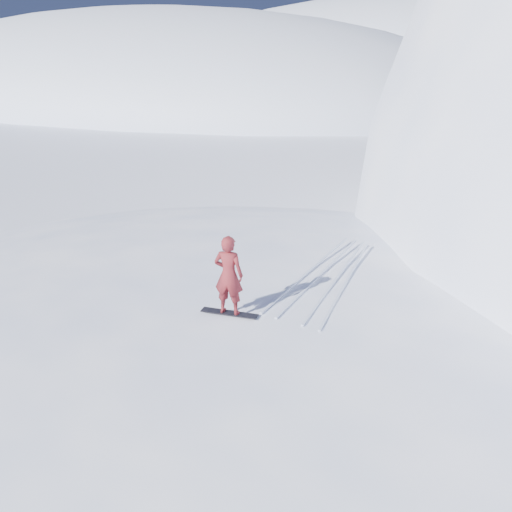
{
  "coord_description": "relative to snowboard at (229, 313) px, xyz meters",
  "views": [
    {
      "loc": [
        6.4,
        -7.77,
        8.13
      ],
      "look_at": [
        -1.19,
        2.14,
        3.5
      ],
      "focal_mm": 40.0,
      "sensor_mm": 36.0,
      "label": 1
    }
  ],
  "objects": [
    {
      "name": "snowboard",
      "position": [
        0.0,
        0.0,
        0.0
      ],
      "size": [
        1.34,
        0.68,
        0.02
      ],
      "primitive_type": "cube",
      "rotation": [
        0.0,
        0.0,
        0.35
      ],
      "color": "black",
      "rests_on": "near_ridge"
    },
    {
      "name": "far_ridge_a",
      "position": [
        -68.81,
        58.86,
        -2.41
      ],
      "size": [
        120.0,
        70.0,
        28.0
      ],
      "primitive_type": "ellipsoid",
      "color": "white",
      "rests_on": "ground"
    },
    {
      "name": "vapor_plume",
      "position": [
        -71.28,
        42.14,
        -2.41
      ],
      "size": [
        11.37,
        9.1,
        7.96
      ],
      "primitive_type": "ellipsoid",
      "color": "white",
      "rests_on": "ground"
    },
    {
      "name": "snowboarder",
      "position": [
        0.0,
        0.0,
        0.93
      ],
      "size": [
        0.78,
        0.64,
        1.84
      ],
      "primitive_type": "imported",
      "rotation": [
        0.0,
        0.0,
        3.49
      ],
      "color": "maroon",
      "rests_on": "snowboard"
    },
    {
      "name": "ground",
      "position": [
        1.19,
        -1.14,
        -2.41
      ],
      "size": [
        400.0,
        400.0,
        0.0
      ],
      "primitive_type": "plane",
      "color": "white",
      "rests_on": "ground"
    },
    {
      "name": "board_tracks",
      "position": [
        0.62,
        3.38,
        0.01
      ],
      "size": [
        2.63,
        5.91,
        0.04
      ],
      "color": "silver",
      "rests_on": "ground"
    },
    {
      "name": "far_ridge_c",
      "position": [
        -38.81,
        108.86,
        -2.41
      ],
      "size": [
        140.0,
        90.0,
        36.0
      ],
      "primitive_type": "ellipsoid",
      "color": "white",
      "rests_on": "ground"
    },
    {
      "name": "wind_bumps",
      "position": [
        0.64,
        0.98,
        -2.41
      ],
      "size": [
        16.0,
        14.4,
        1.0
      ],
      "color": "white",
      "rests_on": "ground"
    },
    {
      "name": "near_ridge",
      "position": [
        2.19,
        1.86,
        -2.41
      ],
      "size": [
        36.0,
        28.0,
        4.8
      ],
      "primitive_type": "ellipsoid",
      "color": "white",
      "rests_on": "ground"
    }
  ]
}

